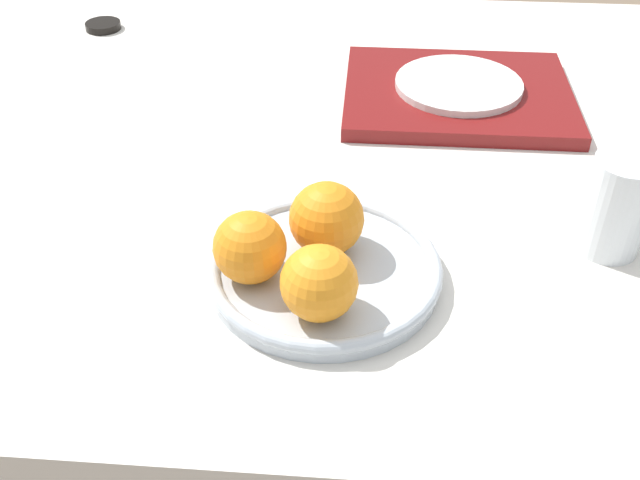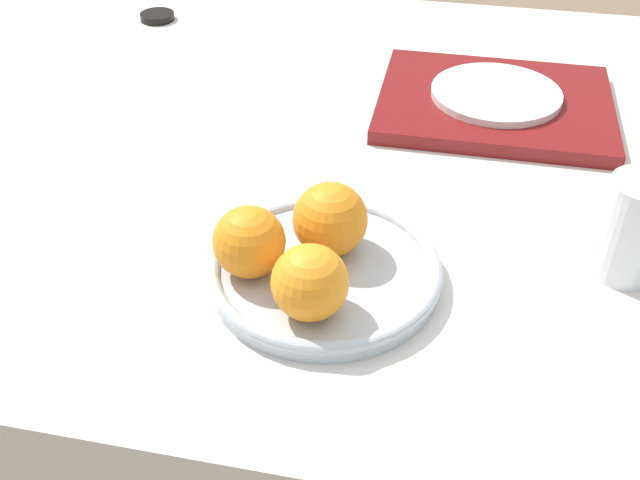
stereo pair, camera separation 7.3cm
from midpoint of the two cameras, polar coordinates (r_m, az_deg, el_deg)
name	(u,v)px [view 2 (the right image)]	position (r m, az deg, el deg)	size (l,w,h in m)	color
ground_plane	(352,475)	(1.51, 3.91, -17.47)	(12.00, 12.00, 0.00)	#7A6651
table	(358,339)	(1.22, 4.65, -7.59)	(1.59, 1.03, 0.74)	silver
fruit_platter	(320,270)	(0.75, 2.77, -2.38)	(0.24, 0.24, 0.02)	#B2BCC6
orange_0	(333,220)	(0.75, 3.80, 1.44)	(0.08, 0.08, 0.08)	orange
orange_1	(306,282)	(0.68, 1.99, -3.35)	(0.07, 0.07, 0.07)	orange
orange_2	(249,242)	(0.72, -2.57, -0.25)	(0.07, 0.07, 0.07)	orange
water_glass	(633,229)	(0.81, 25.19, 0.70)	(0.07, 0.07, 0.11)	silver
serving_tray	(494,103)	(1.09, 15.07, 9.96)	(0.32, 0.26, 0.02)	maroon
side_plate	(496,94)	(1.08, 15.20, 10.66)	(0.18, 0.18, 0.01)	silver
soy_dish	(157,16)	(1.38, -10.77, 16.35)	(0.06, 0.06, 0.01)	black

